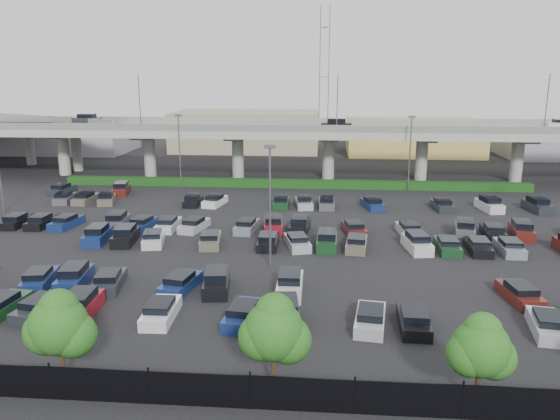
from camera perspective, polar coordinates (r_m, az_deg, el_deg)
name	(u,v)px	position (r m, az deg, el deg)	size (l,w,h in m)	color
ground	(278,239)	(53.73, -0.18, -3.03)	(280.00, 280.00, 0.00)	black
overpass	(294,133)	(83.77, 1.51, 8.03)	(150.00, 13.00, 15.80)	gray
on_ramp	(9,125)	(110.18, -26.45, 7.99)	(50.93, 30.13, 8.80)	gray
hedge	(293,184)	(77.80, 1.37, 2.78)	(66.00, 1.60, 1.10)	#153710
fence	(229,391)	(27.91, -5.39, -18.33)	(70.00, 0.10, 2.00)	black
tree_row	(248,328)	(27.79, -3.41, -12.25)	(65.07, 3.66, 5.94)	#332316
parked_cars	(257,245)	(49.92, -2.37, -3.66)	(62.89, 41.67, 1.67)	navy
light_poles	(239,172)	(54.68, -4.32, 3.96)	(66.90, 48.38, 10.30)	#545459
distant_buildings	(364,134)	(113.90, 8.76, 7.86)	(138.00, 24.00, 9.00)	gray
comm_tower	(324,74)	(125.16, 4.64, 13.97)	(2.40, 2.40, 30.00)	#545459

